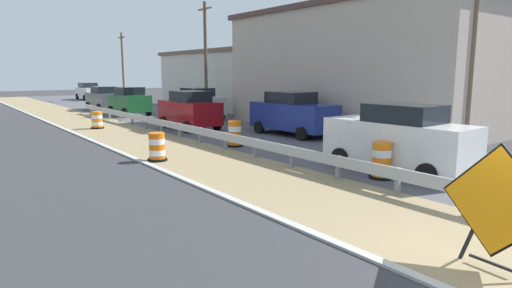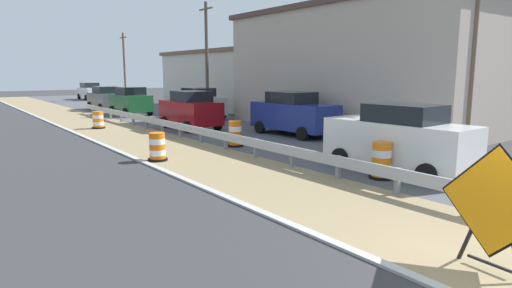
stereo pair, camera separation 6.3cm
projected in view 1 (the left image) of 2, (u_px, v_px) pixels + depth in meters
name	position (u px, v px, depth m)	size (l,w,h in m)	color
ground_plane	(508.00, 274.00, 6.76)	(160.00, 160.00, 0.00)	#333335
guardrail_median	(433.00, 183.00, 10.24)	(0.18, 57.29, 0.71)	#999EA3
warning_sign_diamond	(496.00, 205.00, 6.71)	(0.20, 1.84, 2.07)	black
traffic_barrel_nearest	(381.00, 162.00, 12.76)	(0.70, 0.70, 1.09)	orange
traffic_barrel_close	(157.00, 148.00, 15.32)	(0.70, 0.70, 1.01)	orange
traffic_barrel_mid	(235.00, 135.00, 18.28)	(0.68, 0.68, 1.09)	orange
traffic_barrel_far	(97.00, 121.00, 24.13)	(0.73, 0.73, 0.95)	orange
car_lead_near_lane	(398.00, 138.00, 13.52)	(2.05, 4.74, 2.16)	silver
car_trailing_near_lane	(199.00, 103.00, 29.35)	(2.18, 4.12, 2.07)	silver
car_lead_far_lane	(104.00, 98.00, 35.94)	(2.02, 4.17, 1.96)	#4C5156
car_mid_far_lane	(293.00, 114.00, 21.53)	(2.20, 4.75, 2.16)	navy
car_trailing_far_lane	(129.00, 101.00, 31.72)	(2.12, 4.08, 2.06)	#195128
car_distant_a	(89.00, 91.00, 49.68)	(2.05, 4.51, 1.93)	silver
car_distant_b	(190.00, 110.00, 23.82)	(2.06, 4.21, 2.11)	maroon
roadside_shop_near	(360.00, 67.00, 24.50)	(7.47, 15.87, 6.75)	#AD9E8E
roadside_shop_far	(240.00, 79.00, 37.82)	(8.12, 15.96, 4.98)	beige
utility_pole_near	(472.00, 50.00, 16.94)	(0.24, 1.80, 7.68)	brown
utility_pole_mid	(206.00, 57.00, 32.03)	(0.24, 1.80, 8.20)	brown
utility_pole_far	(123.00, 66.00, 47.86)	(0.24, 1.80, 7.40)	brown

